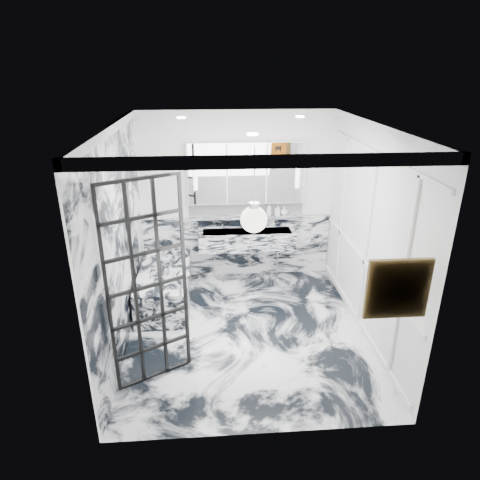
{
  "coord_description": "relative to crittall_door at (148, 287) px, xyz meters",
  "views": [
    {
      "loc": [
        -0.46,
        -5.01,
        3.45
      ],
      "look_at": [
        -0.05,
        0.5,
        1.16
      ],
      "focal_mm": 32.0,
      "sensor_mm": 36.0,
      "label": 1
    }
  ],
  "objects": [
    {
      "name": "soap_bottle_b",
      "position": [
        1.83,
        2.55,
        -0.02
      ],
      "size": [
        0.1,
        0.1,
        0.19
      ],
      "primitive_type": "imported",
      "rotation": [
        0.0,
        0.0,
        -0.21
      ],
      "color": "#4C4C51",
      "rests_on": "ledge"
    },
    {
      "name": "flower_vase",
      "position": [
        0.32,
        1.15,
        -0.59
      ],
      "size": [
        0.09,
        0.09,
        0.12
      ],
      "primitive_type": "cylinder",
      "color": "silver",
      "rests_on": "bathtub"
    },
    {
      "name": "sconce_left",
      "position": [
        0.48,
        2.47,
        0.58
      ],
      "size": [
        0.07,
        0.07,
        0.4
      ],
      "primitive_type": "cylinder",
      "color": "white",
      "rests_on": "mirror_cabinet"
    },
    {
      "name": "marble_clad_back",
      "position": [
        1.15,
        2.61,
        -0.68
      ],
      "size": [
        3.18,
        0.05,
        1.05
      ],
      "primitive_type": "cube",
      "color": "silver",
      "rests_on": "floor"
    },
    {
      "name": "soap_bottle_a",
      "position": [
        1.68,
        2.55,
        0.0
      ],
      "size": [
        0.09,
        0.09,
        0.22
      ],
      "primitive_type": "imported",
      "rotation": [
        0.0,
        0.0,
        -0.0
      ],
      "color": "#8C5919",
      "rests_on": "ledge"
    },
    {
      "name": "wall_right",
      "position": [
        2.75,
        0.84,
        0.2
      ],
      "size": [
        0.0,
        3.6,
        3.6
      ],
      "primitive_type": "plane",
      "rotation": [
        1.57,
        0.0,
        -1.57
      ],
      "color": "white",
      "rests_on": "floor"
    },
    {
      "name": "ceiling",
      "position": [
        1.15,
        0.84,
        1.6
      ],
      "size": [
        3.6,
        3.6,
        0.0
      ],
      "primitive_type": "plane",
      "rotation": [
        3.14,
        0.0,
        0.0
      ],
      "color": "white",
      "rests_on": "wall_back"
    },
    {
      "name": "wall_left",
      "position": [
        -0.45,
        0.84,
        0.2
      ],
      "size": [
        0.0,
        3.6,
        3.6
      ],
      "primitive_type": "plane",
      "rotation": [
        1.57,
        0.0,
        1.57
      ],
      "color": "white",
      "rests_on": "floor"
    },
    {
      "name": "ledge",
      "position": [
        1.3,
        2.56,
        -0.13
      ],
      "size": [
        1.9,
        0.14,
        0.04
      ],
      "primitive_type": "cube",
      "color": "silver",
      "rests_on": "wall_back"
    },
    {
      "name": "marble_clad_left",
      "position": [
        -0.43,
        0.84,
        0.14
      ],
      "size": [
        0.02,
        3.56,
        2.68
      ],
      "primitive_type": "cube",
      "color": "silver",
      "rests_on": "floor"
    },
    {
      "name": "soap_bottle_c",
      "position": [
        1.94,
        2.55,
        -0.03
      ],
      "size": [
        0.16,
        0.16,
        0.16
      ],
      "primitive_type": "imported",
      "rotation": [
        0.0,
        0.0,
        0.36
      ],
      "color": "silver",
      "rests_on": "ledge"
    },
    {
      "name": "crittall_door",
      "position": [
        0.0,
        0.0,
        0.0
      ],
      "size": [
        0.79,
        0.46,
        2.4
      ],
      "primitive_type": null,
      "rotation": [
        0.0,
        0.0,
        0.5
      ],
      "color": "black",
      "rests_on": "floor"
    },
    {
      "name": "pendant_light",
      "position": [
        1.12,
        -0.31,
        0.86
      ],
      "size": [
        0.26,
        0.26,
        0.26
      ],
      "primitive_type": "sphere",
      "color": "white",
      "rests_on": "ceiling"
    },
    {
      "name": "floor",
      "position": [
        1.15,
        0.84,
        -1.2
      ],
      "size": [
        3.6,
        3.6,
        0.0
      ],
      "primitive_type": "plane",
      "color": "silver",
      "rests_on": "ground"
    },
    {
      "name": "face_pot",
      "position": [
        1.39,
        2.55,
        -0.04
      ],
      "size": [
        0.15,
        0.15,
        0.15
      ],
      "primitive_type": "sphere",
      "color": "white",
      "rests_on": "ledge"
    },
    {
      "name": "panel_molding",
      "position": [
        2.73,
        0.84,
        0.1
      ],
      "size": [
        0.03,
        3.4,
        2.3
      ],
      "primitive_type": "cube",
      "color": "white",
      "rests_on": "floor"
    },
    {
      "name": "wall_back",
      "position": [
        1.15,
        2.64,
        0.2
      ],
      "size": [
        3.6,
        0.0,
        3.6
      ],
      "primitive_type": "plane",
      "rotation": [
        1.57,
        0.0,
        0.0
      ],
      "color": "white",
      "rests_on": "floor"
    },
    {
      "name": "artwork",
      "position": [
        2.35,
        -0.92,
        0.38
      ],
      "size": [
        0.48,
        0.05,
        0.48
      ],
      "primitive_type": "cube",
      "color": "orange",
      "rests_on": "wall_front"
    },
    {
      "name": "amber_bottle",
      "position": [
        1.59,
        2.55,
        -0.06
      ],
      "size": [
        0.04,
        0.04,
        0.1
      ],
      "primitive_type": "cylinder",
      "color": "#8C5919",
      "rests_on": "ledge"
    },
    {
      "name": "wall_front",
      "position": [
        1.15,
        -0.96,
        0.2
      ],
      "size": [
        3.6,
        0.0,
        3.6
      ],
      "primitive_type": "plane",
      "rotation": [
        -1.57,
        0.0,
        0.0
      ],
      "color": "white",
      "rests_on": "floor"
    },
    {
      "name": "sconce_right",
      "position": [
        2.12,
        2.47,
        0.58
      ],
      "size": [
        0.07,
        0.07,
        0.4
      ],
      "primitive_type": "cylinder",
      "color": "white",
      "rests_on": "mirror_cabinet"
    },
    {
      "name": "bathtub",
      "position": [
        -0.02,
        1.73,
        -0.93
      ],
      "size": [
        0.75,
        1.65,
        0.55
      ],
      "primitive_type": "cube",
      "color": "silver",
      "rests_on": "floor"
    },
    {
      "name": "trough_sink",
      "position": [
        1.3,
        2.39,
        -0.47
      ],
      "size": [
        1.6,
        0.45,
        0.3
      ],
      "primitive_type": "cube",
      "color": "silver",
      "rests_on": "wall_back"
    },
    {
      "name": "mirror_cabinet",
      "position": [
        1.3,
        2.56,
        0.62
      ],
      "size": [
        1.9,
        0.16,
        1.0
      ],
      "primitive_type": "cube",
      "color": "white",
      "rests_on": "wall_back"
    },
    {
      "name": "subway_tile",
      "position": [
        1.3,
        2.62,
        0.0
      ],
      "size": [
        1.9,
        0.03,
        0.23
      ],
      "primitive_type": "cube",
      "color": "white",
      "rests_on": "wall_back"
    }
  ]
}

